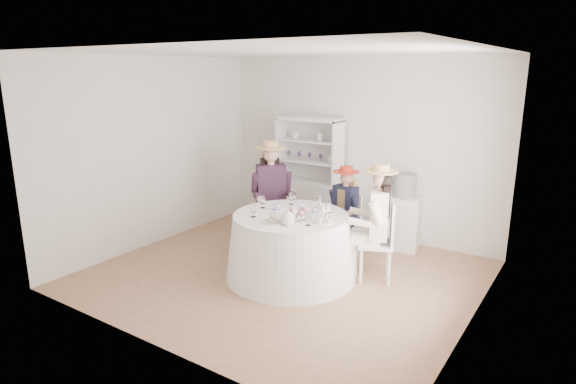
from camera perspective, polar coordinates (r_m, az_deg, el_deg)
The scene contains 23 objects.
ground at distance 6.15m, azimuth -0.52°, elevation -9.71°, with size 4.50×4.50×0.00m, color #8A6245.
ceiling at distance 5.62m, azimuth -0.59°, elevation 16.30°, with size 4.50×4.50×0.00m, color white.
wall_back at distance 7.45m, azimuth 8.17°, elevation 5.25°, with size 4.50×4.50×0.00m, color silver.
wall_front at distance 4.28m, azimuth -15.80°, elevation -1.89°, with size 4.50×4.50×0.00m, color silver.
wall_left at distance 7.23m, azimuth -15.52°, elevation 4.59°, with size 4.50×4.50×0.00m, color silver.
wall_right at distance 4.87m, azimuth 21.89°, elevation -0.45°, with size 4.50×4.50×0.00m, color silver.
tea_table at distance 5.94m, azimuth 0.33°, elevation -6.43°, with size 1.60×1.60×0.81m.
hutch at distance 7.71m, azimuth 2.61°, elevation 0.27°, with size 1.18×0.71×1.79m.
side_table at distance 7.12m, azimuth 13.39°, elevation -3.47°, with size 0.49×0.49×0.76m, color silver.
hatbox at distance 6.97m, azimuth 13.65°, elevation 0.79°, with size 0.33×0.33×0.33m, color black.
guest_left at distance 6.75m, azimuth -1.97°, elevation 0.33°, with size 0.66×0.65×1.55m.
guest_mid at distance 6.58m, azimuth 6.70°, elevation -1.65°, with size 0.47×0.50×1.25m.
guest_right at distance 5.83m, azimuth 10.46°, elevation -2.82°, with size 0.60×0.55×1.44m.
spare_chair at distance 7.11m, azimuth -2.41°, elevation -2.00°, with size 0.54×0.54×0.95m.
teacup_a at distance 6.00m, azimuth -1.38°, elevation -1.81°, with size 0.09×0.09×0.07m, color white.
teacup_b at distance 6.02m, azimuth 1.44°, elevation -1.73°, with size 0.07×0.07×0.07m, color white.
teacup_c at distance 5.88m, azimuth 3.22°, elevation -2.19°, with size 0.08×0.08×0.06m, color white.
flower_bowl at distance 5.65m, azimuth 1.46°, elevation -2.89°, with size 0.24×0.24×0.06m, color white.
flower_arrangement at distance 5.61m, azimuth 1.42°, elevation -2.32°, with size 0.19×0.20×0.07m.
table_teapot at distance 5.40m, azimuth 0.06°, elevation -3.22°, with size 0.22×0.16×0.17m.
sandwich_plate at distance 5.52m, azimuth -1.68°, elevation -3.47°, with size 0.27×0.27×0.06m.
cupcake_stand at distance 5.51m, azimuth 4.20°, elevation -2.84°, with size 0.23×0.23×0.21m.
stemware_set at distance 5.79m, azimuth 0.34°, elevation -1.98°, with size 0.97×0.97×0.15m.
Camera 1 is at (3.16, -4.64, 2.50)m, focal length 30.00 mm.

